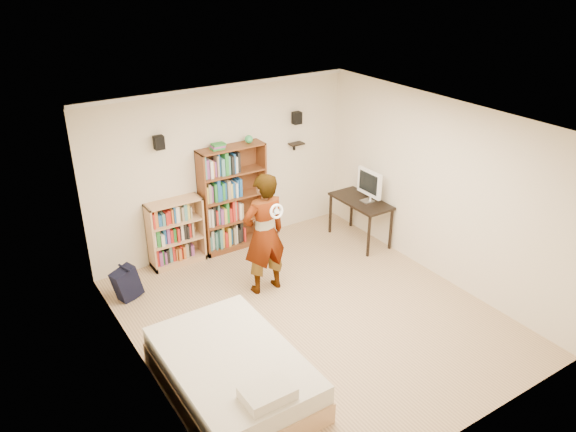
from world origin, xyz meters
The scene contains 14 objects.
ground centered at (0.00, 0.00, 0.00)m, with size 4.50×5.00×0.01m, color tan.
room_shell centered at (0.00, 0.00, 1.76)m, with size 4.52×5.02×2.71m.
crown_molding centered at (0.00, 0.00, 2.67)m, with size 4.50×5.00×0.06m.
speaker_left centered at (-1.05, 2.40, 2.00)m, with size 0.14×0.12×0.20m, color black.
speaker_right centered at (1.35, 2.40, 2.00)m, with size 0.14×0.12×0.20m, color black.
wall_shelf centered at (1.35, 2.41, 1.55)m, with size 0.25×0.16×0.03m, color black.
tall_bookshelf centered at (0.07, 2.34, 0.88)m, with size 1.11×0.32×1.75m, color brown, non-canonical shape.
low_bookshelf centered at (-0.95, 2.34, 0.54)m, with size 0.86×0.32×1.07m, color tan, non-canonical shape.
computer_desk centered at (1.95, 1.37, 0.38)m, with size 0.55×1.10×0.75m, color black, non-canonical shape.
imac centered at (2.00, 1.27, 1.02)m, with size 0.11×0.54×0.54m, color white, non-canonical shape.
daybed centered at (-1.56, -0.67, 0.30)m, with size 1.34×2.06×0.61m, color beige, non-canonical shape.
person centered at (-0.18, 0.93, 0.91)m, with size 0.66×0.43×1.82m, color black.
wii_wheel centered at (-0.18, 0.59, 1.39)m, with size 0.21×0.21×0.04m, color white.
navy_bag centered at (-1.95, 1.78, 0.26)m, with size 0.38×0.25×0.51m, color black, non-canonical shape.
Camera 1 is at (-3.71, -5.12, 4.53)m, focal length 35.00 mm.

